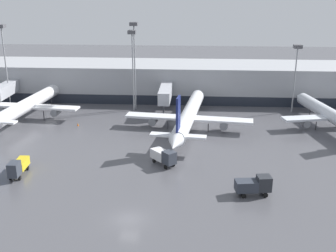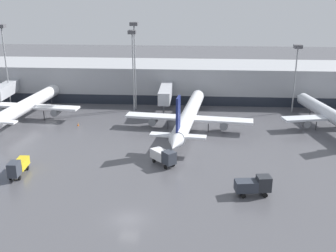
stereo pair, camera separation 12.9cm
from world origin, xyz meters
name	(u,v)px [view 1 (the left image)]	position (x,y,z in m)	size (l,w,h in m)	color
ground_plane	(129,220)	(0.00, 0.00, 0.00)	(320.00, 320.00, 0.00)	#4C4C51
terminal_building	(163,80)	(-0.30, 61.83, 4.50)	(160.00, 28.29, 9.00)	#9EA0A5
parked_jet_0	(188,116)	(6.96, 35.73, 3.01)	(26.48, 38.11, 10.43)	silver
parked_jet_3	(29,104)	(-28.73, 41.25, 3.31)	(22.97, 39.05, 10.68)	white
parked_jet_4	(331,115)	(36.39, 38.22, 2.95)	(20.41, 31.81, 9.56)	silver
service_truck_0	(18,166)	(-19.39, 11.90, 1.54)	(1.89, 5.95, 2.88)	gold
service_truck_1	(164,156)	(3.23, 17.58, 1.58)	(4.72, 4.97, 2.80)	silver
service_truck_2	(254,185)	(16.89, 7.82, 1.59)	(5.29, 2.61, 2.87)	#2D333D
traffic_cone_0	(78,124)	(-16.59, 36.63, 0.30)	(0.40, 0.40, 0.61)	orange
apron_light_mast_1	(3,43)	(-37.14, 50.17, 15.48)	(1.80, 1.80, 19.82)	gray
apron_light_mast_2	(297,58)	(31.16, 50.15, 12.66)	(1.80, 1.80, 15.75)	gray
apron_light_mast_3	(134,42)	(-6.02, 50.26, 15.94)	(1.80, 1.80, 20.51)	gray
apron_light_mast_4	(132,48)	(-6.28, 48.91, 14.79)	(1.80, 1.80, 18.81)	gray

